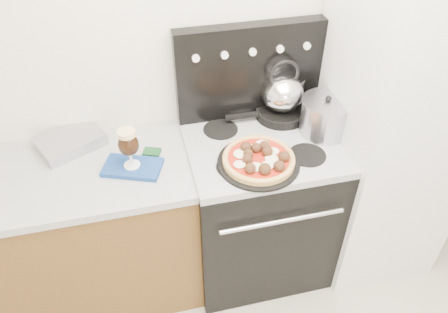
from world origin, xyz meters
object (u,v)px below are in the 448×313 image
object	(u,v)px
pizza	(259,158)
fridge	(393,121)
pizza_pan	(258,163)
base_cabinet	(57,242)
stove_body	(258,208)
beer_glass	(129,148)
oven_mitt	(133,167)
skillet	(280,113)
stock_pot	(325,117)
tea_kettle	(283,90)

from	to	relation	value
pizza	fridge	bearing A→B (deg)	9.50
pizza_pan	pizza	distance (m)	0.03
base_cabinet	pizza_pan	xyz separation A→B (m)	(1.04, -0.18, 0.50)
stove_body	pizza_pan	world-z (taller)	pizza_pan
beer_glass	stove_body	bearing A→B (deg)	2.76
beer_glass	pizza	world-z (taller)	beer_glass
oven_mitt	beer_glass	world-z (taller)	beer_glass
fridge	pizza_pan	size ratio (longest dim) A/B	4.87
stove_body	skillet	distance (m)	0.56
base_cabinet	beer_glass	xyz separation A→B (m)	(0.46, -0.06, 0.60)
pizza	stock_pot	size ratio (longest dim) A/B	1.38
fridge	stock_pot	world-z (taller)	fridge
fridge	stock_pot	bearing A→B (deg)	174.36
stove_body	pizza_pan	xyz separation A→B (m)	(-0.07, -0.15, 0.49)
stove_body	fridge	size ratio (longest dim) A/B	0.46
base_cabinet	fridge	bearing A→B (deg)	-1.59
oven_mitt	fridge	bearing A→B (deg)	0.27
base_cabinet	beer_glass	size ratio (longest dim) A/B	7.05
oven_mitt	base_cabinet	bearing A→B (deg)	172.99
skillet	stock_pot	bearing A→B (deg)	-46.65
stove_body	beer_glass	xyz separation A→B (m)	(-0.65, -0.03, 0.59)
stove_body	oven_mitt	xyz separation A→B (m)	(-0.65, -0.03, 0.47)
base_cabinet	oven_mitt	distance (m)	0.67
pizza_pan	skillet	bearing A→B (deg)	56.58
beer_glass	skillet	bearing A→B (deg)	15.38
oven_mitt	pizza_pan	bearing A→B (deg)	-11.90
stove_body	stock_pot	size ratio (longest dim) A/B	3.59
oven_mitt	pizza	xyz separation A→B (m)	(0.58, -0.12, 0.05)
pizza	skillet	distance (m)	0.41
stove_body	fridge	world-z (taller)	fridge
stove_body	tea_kettle	size ratio (longest dim) A/B	3.63
pizza	skillet	bearing A→B (deg)	56.58
stove_body	skillet	world-z (taller)	skillet
stove_body	pizza_pan	distance (m)	0.51
beer_glass	tea_kettle	size ratio (longest dim) A/B	0.85
stove_body	skillet	bearing A→B (deg)	50.12
base_cabinet	stock_pot	distance (m)	1.55
stove_body	oven_mitt	size ratio (longest dim) A/B	3.29
pizza_pan	stock_pot	size ratio (longest dim) A/B	1.59
tea_kettle	skillet	bearing A→B (deg)	0.00
base_cabinet	tea_kettle	bearing A→B (deg)	7.47
pizza	tea_kettle	size ratio (longest dim) A/B	1.40
skillet	stock_pot	xyz separation A→B (m)	(0.17, -0.18, 0.07)
pizza_pan	tea_kettle	distance (m)	0.44
base_cabinet	pizza	size ratio (longest dim) A/B	4.28
oven_mitt	pizza	world-z (taller)	pizza
stove_body	oven_mitt	distance (m)	0.80
fridge	beer_glass	distance (m)	1.35
fridge	skillet	bearing A→B (deg)	158.24
stove_body	pizza	size ratio (longest dim) A/B	2.60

